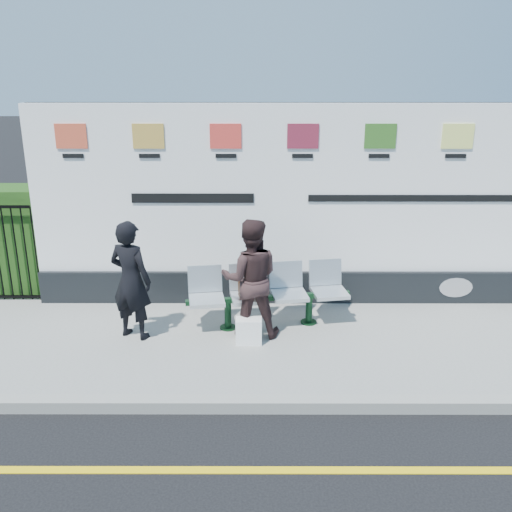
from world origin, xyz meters
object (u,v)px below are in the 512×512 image
Objects in this scene: bench at (269,310)px; woman_right at (251,278)px; woman_left at (131,280)px; billboard at (300,220)px.

woman_right is at bearing -141.59° from bench.
bench is at bearing -146.46° from woman_left.
woman_right is at bearing -154.61° from woman_left.
bench is (-0.48, -0.94, -1.06)m from billboard.
billboard is 3.61× the size of bench.
billboard is at bearing -123.04° from woman_right.
billboard is 1.50m from bench.
bench is 1.36× the size of woman_left.
billboard is at bearing -128.11° from woman_left.
woman_right reaches higher than bench.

